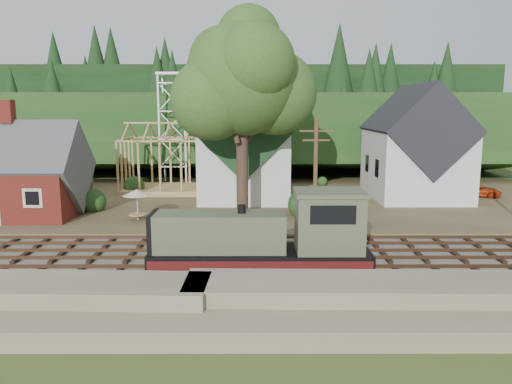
{
  "coord_description": "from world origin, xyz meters",
  "views": [
    {
      "loc": [
        2.99,
        -27.67,
        8.75
      ],
      "look_at": [
        3.04,
        6.0,
        3.0
      ],
      "focal_mm": 35.0,
      "sensor_mm": 36.0,
      "label": 1
    }
  ],
  "objects_px": {
    "car_blue": "(55,211)",
    "car_red": "(478,190)",
    "patio_set": "(137,194)",
    "locomotive": "(268,241)"
  },
  "relations": [
    {
      "from": "car_red",
      "to": "car_blue",
      "type": "bearing_deg",
      "value": 128.43
    },
    {
      "from": "locomotive",
      "to": "car_red",
      "type": "bearing_deg",
      "value": 47.25
    },
    {
      "from": "car_red",
      "to": "patio_set",
      "type": "height_order",
      "value": "patio_set"
    },
    {
      "from": "locomotive",
      "to": "patio_set",
      "type": "height_order",
      "value": "locomotive"
    },
    {
      "from": "car_blue",
      "to": "locomotive",
      "type": "bearing_deg",
      "value": -36.45
    },
    {
      "from": "car_red",
      "to": "patio_set",
      "type": "xyz_separation_m",
      "value": [
        -30.3,
        -10.19,
        1.43
      ]
    },
    {
      "from": "locomotive",
      "to": "car_red",
      "type": "relative_size",
      "value": 2.67
    },
    {
      "from": "locomotive",
      "to": "car_blue",
      "type": "bearing_deg",
      "value": 141.02
    },
    {
      "from": "car_blue",
      "to": "car_red",
      "type": "bearing_deg",
      "value": 16.84
    },
    {
      "from": "car_blue",
      "to": "patio_set",
      "type": "xyz_separation_m",
      "value": [
        6.53,
        -0.78,
        1.46
      ]
    }
  ]
}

